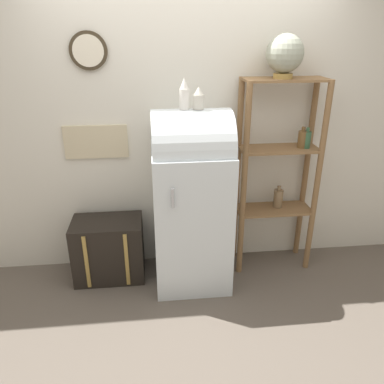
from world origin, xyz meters
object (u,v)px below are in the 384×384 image
(suitcase_trunk, at_px, (109,249))
(vase_left, at_px, (184,95))
(refrigerator, at_px, (191,197))
(vase_center, at_px, (198,99))
(globe, at_px, (285,54))

(suitcase_trunk, distance_m, vase_left, 1.51)
(refrigerator, relative_size, vase_center, 9.23)
(vase_left, height_order, vase_center, vase_left)
(refrigerator, xyz_separation_m, vase_center, (0.06, -0.00, 0.80))
(globe, height_order, vase_left, globe)
(vase_left, bearing_deg, refrigerator, -4.91)
(refrigerator, relative_size, suitcase_trunk, 2.51)
(refrigerator, xyz_separation_m, vase_left, (-0.05, 0.00, 0.83))
(suitcase_trunk, height_order, globe, globe)
(vase_left, bearing_deg, globe, 9.23)
(refrigerator, relative_size, globe, 4.59)
(suitcase_trunk, distance_m, vase_center, 1.53)
(vase_center, bearing_deg, globe, 11.03)
(suitcase_trunk, xyz_separation_m, globe, (1.46, 0.04, 1.62))
(vase_center, bearing_deg, refrigerator, 179.58)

